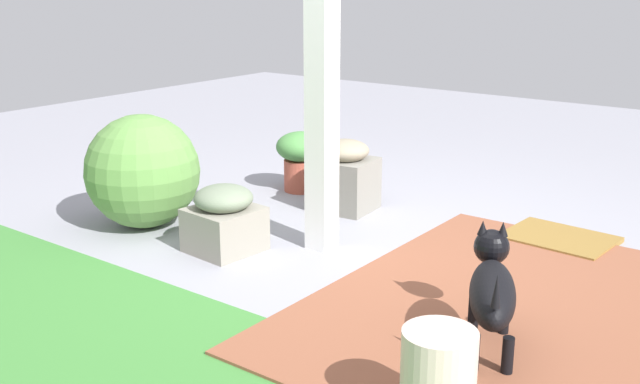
# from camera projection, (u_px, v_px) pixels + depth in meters

# --- Properties ---
(ground_plane) EXTENTS (12.00, 12.00, 0.00)m
(ground_plane) POSITION_uv_depth(u_px,v_px,m) (366.00, 254.00, 4.38)
(ground_plane) COLOR gray
(brick_path) EXTENTS (1.80, 2.40, 0.02)m
(brick_path) POSITION_uv_depth(u_px,v_px,m) (516.00, 311.00, 3.61)
(brick_path) COLOR brown
(brick_path) RESTS_ON ground
(porch_pillar) EXTENTS (0.15, 0.15, 2.30)m
(porch_pillar) POSITION_uv_depth(u_px,v_px,m) (322.00, 53.00, 4.16)
(porch_pillar) COLOR white
(porch_pillar) RESTS_ON ground
(stone_planter_nearest) EXTENTS (0.43, 0.39, 0.49)m
(stone_planter_nearest) POSITION_uv_depth(u_px,v_px,m) (344.00, 176.00, 5.14)
(stone_planter_nearest) COLOR gray
(stone_planter_nearest) RESTS_ON ground
(stone_planter_mid) EXTENTS (0.40, 0.41, 0.40)m
(stone_planter_mid) POSITION_uv_depth(u_px,v_px,m) (224.00, 219.00, 4.38)
(stone_planter_mid) COLOR gray
(stone_planter_mid) RESTS_ON ground
(round_shrub) EXTENTS (0.73, 0.73, 0.73)m
(round_shrub) POSITION_uv_depth(u_px,v_px,m) (143.00, 171.00, 4.77)
(round_shrub) COLOR #588740
(round_shrub) RESTS_ON ground
(terracotta_pot_broad) EXTENTS (0.37, 0.37, 0.45)m
(terracotta_pot_broad) POSITION_uv_depth(u_px,v_px,m) (301.00, 156.00, 5.59)
(terracotta_pot_broad) COLOR #AB4C3A
(terracotta_pot_broad) RESTS_ON ground
(dog) EXTENTS (0.44, 0.69, 0.49)m
(dog) POSITION_uv_depth(u_px,v_px,m) (492.00, 288.00, 3.20)
(dog) COLOR black
(dog) RESTS_ON ground
(ceramic_urn) EXTENTS (0.27, 0.27, 0.37)m
(ceramic_urn) POSITION_uv_depth(u_px,v_px,m) (438.00, 379.00, 2.67)
(ceramic_urn) COLOR beige
(ceramic_urn) RESTS_ON ground
(doormat) EXTENTS (0.65, 0.52, 0.03)m
(doormat) POSITION_uv_depth(u_px,v_px,m) (559.00, 239.00, 4.58)
(doormat) COLOR olive
(doormat) RESTS_ON ground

